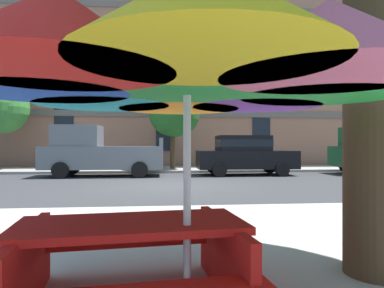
{
  "coord_description": "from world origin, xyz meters",
  "views": [
    {
      "loc": [
        -0.36,
        -11.66,
        1.39
      ],
      "look_at": [
        1.05,
        3.2,
        1.4
      ],
      "focal_mm": 32.47,
      "sensor_mm": 36.0,
      "label": 1
    }
  ],
  "objects_px": {
    "patio_umbrella": "(187,64)",
    "pickup_green": "(384,152)",
    "sedan_black": "(245,154)",
    "picnic_table": "(131,257)",
    "street_tree_middle": "(175,113)",
    "pickup_gray": "(99,153)"
  },
  "relations": [
    {
      "from": "patio_umbrella",
      "to": "pickup_green",
      "type": "bearing_deg",
      "value": 50.9
    },
    {
      "from": "sedan_black",
      "to": "picnic_table",
      "type": "relative_size",
      "value": 2.24
    },
    {
      "from": "street_tree_middle",
      "to": "picnic_table",
      "type": "relative_size",
      "value": 2.16
    },
    {
      "from": "street_tree_middle",
      "to": "picnic_table",
      "type": "xyz_separation_m",
      "value": [
        -1.04,
        -15.15,
        -2.5
      ]
    },
    {
      "from": "pickup_gray",
      "to": "street_tree_middle",
      "type": "bearing_deg",
      "value": 37.27
    },
    {
      "from": "street_tree_middle",
      "to": "pickup_gray",
      "type": "bearing_deg",
      "value": -142.73
    },
    {
      "from": "patio_umbrella",
      "to": "picnic_table",
      "type": "height_order",
      "value": "patio_umbrella"
    },
    {
      "from": "pickup_green",
      "to": "patio_umbrella",
      "type": "bearing_deg",
      "value": -129.1
    },
    {
      "from": "street_tree_middle",
      "to": "patio_umbrella",
      "type": "height_order",
      "value": "street_tree_middle"
    },
    {
      "from": "pickup_gray",
      "to": "patio_umbrella",
      "type": "height_order",
      "value": "patio_umbrella"
    },
    {
      "from": "patio_umbrella",
      "to": "picnic_table",
      "type": "bearing_deg",
      "value": 159.95
    },
    {
      "from": "pickup_green",
      "to": "street_tree_middle",
      "type": "height_order",
      "value": "street_tree_middle"
    },
    {
      "from": "sedan_black",
      "to": "patio_umbrella",
      "type": "relative_size",
      "value": 1.29
    },
    {
      "from": "pickup_gray",
      "to": "sedan_black",
      "type": "xyz_separation_m",
      "value": [
        6.48,
        -0.0,
        -0.08
      ]
    },
    {
      "from": "pickup_gray",
      "to": "picnic_table",
      "type": "distance_m",
      "value": 12.78
    },
    {
      "from": "pickup_green",
      "to": "patio_umbrella",
      "type": "distance_m",
      "value": 16.39
    },
    {
      "from": "street_tree_middle",
      "to": "patio_umbrella",
      "type": "distance_m",
      "value": 15.36
    },
    {
      "from": "picnic_table",
      "to": "pickup_green",
      "type": "bearing_deg",
      "value": 49.37
    },
    {
      "from": "pickup_gray",
      "to": "sedan_black",
      "type": "relative_size",
      "value": 1.16
    },
    {
      "from": "street_tree_middle",
      "to": "patio_umbrella",
      "type": "bearing_deg",
      "value": -92.24
    },
    {
      "from": "patio_umbrella",
      "to": "pickup_gray",
      "type": "bearing_deg",
      "value": 102.58
    },
    {
      "from": "patio_umbrella",
      "to": "picnic_table",
      "type": "relative_size",
      "value": 1.75
    }
  ]
}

